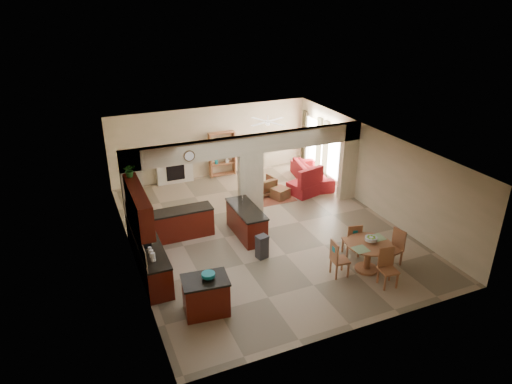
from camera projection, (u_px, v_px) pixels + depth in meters
name	position (u px, v px, depth m)	size (l,w,h in m)	color
floor	(263.00, 229.00, 14.33)	(10.00, 10.00, 0.00)	gray
ceiling	(264.00, 145.00, 13.19)	(10.00, 10.00, 0.00)	white
wall_back	(212.00, 142.00, 17.96)	(8.00, 8.00, 0.00)	beige
wall_front	(360.00, 277.00, 9.57)	(8.00, 8.00, 0.00)	beige
wall_left	(128.00, 212.00, 12.33)	(10.00, 10.00, 0.00)	beige
wall_right	(373.00, 170.00, 15.19)	(10.00, 10.00, 0.00)	beige
partition_left_pier	(133.00, 196.00, 13.27)	(0.60, 0.25, 2.80)	beige
partition_center_pier	(251.00, 186.00, 14.72)	(0.80, 0.25, 2.20)	beige
partition_right_pier	(348.00, 161.00, 15.93)	(0.60, 0.25, 2.80)	beige
partition_header	(250.00, 144.00, 14.15)	(8.00, 0.25, 0.60)	beige
kitchen_counter	(160.00, 241.00, 12.77)	(2.52, 3.29, 1.48)	#431307
upper_cabinets	(138.00, 206.00, 11.51)	(0.35, 2.40, 0.90)	#431307
peninsula	(247.00, 222.00, 13.84)	(0.70, 1.85, 0.91)	#431307
wall_clock	(189.00, 156.00, 13.33)	(0.34, 0.34, 0.03)	#533A1B
rug	(270.00, 197.00, 16.52)	(1.60, 1.30, 0.01)	brown
fireplace	(174.00, 168.00, 17.56)	(1.60, 0.35, 1.20)	beige
shelving_unit	(222.00, 154.00, 18.14)	(1.00, 0.32, 1.80)	#975634
window_a	(335.00, 154.00, 17.20)	(0.02, 0.90, 1.90)	white
window_b	(312.00, 142.00, 18.62)	(0.02, 0.90, 1.90)	white
glazed_door	(323.00, 151.00, 17.97)	(0.02, 0.70, 2.10)	white
drape_a_left	(342.00, 160.00, 16.68)	(0.10, 0.28, 2.30)	#391B16
drape_a_right	(325.00, 150.00, 17.68)	(0.10, 0.28, 2.30)	#391B16
drape_b_left	(319.00, 146.00, 18.10)	(0.10, 0.28, 2.30)	#391B16
drape_b_right	(304.00, 138.00, 19.11)	(0.10, 0.28, 2.30)	#391B16
ceiling_fan	(268.00, 122.00, 16.34)	(1.00, 1.00, 0.10)	white
kitchen_island	(206.00, 296.00, 10.51)	(1.13, 0.87, 0.92)	#431307
teal_bowl	(208.00, 276.00, 10.31)	(0.31, 0.31, 0.15)	teal
trash_can	(262.00, 248.00, 12.72)	(0.30, 0.25, 0.63)	#2D2D2F
dining_table	(368.00, 253.00, 12.07)	(1.20, 1.20, 0.82)	#975634
fruit_bowl	(371.00, 239.00, 11.97)	(0.32, 0.32, 0.17)	#66A122
sofa	(312.00, 173.00, 17.70)	(0.98, 2.50, 0.73)	maroon
chaise	(305.00, 188.00, 16.77)	(1.10, 0.90, 0.44)	maroon
armchair	(264.00, 186.00, 16.65)	(0.71, 0.73, 0.66)	maroon
ottoman	(280.00, 193.00, 16.39)	(0.54, 0.54, 0.39)	maroon
plant	(130.00, 170.00, 12.01)	(0.33, 0.29, 0.37)	#155118
chair_north	(353.00, 239.00, 12.69)	(0.50, 0.50, 1.02)	#975634
chair_east	(396.00, 246.00, 12.35)	(0.49, 0.49, 1.02)	#975634
chair_south	(387.00, 265.00, 11.49)	(0.47, 0.47, 1.02)	#975634
chair_west	(337.00, 257.00, 11.82)	(0.46, 0.46, 1.02)	#975634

